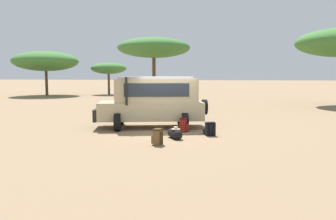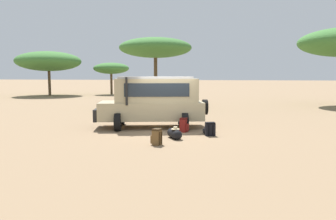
{
  "view_description": "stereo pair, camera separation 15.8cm",
  "coord_description": "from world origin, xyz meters",
  "px_view_note": "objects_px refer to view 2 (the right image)",
  "views": [
    {
      "loc": [
        3.01,
        -14.29,
        2.49
      ],
      "look_at": [
        0.1,
        -0.49,
        1.0
      ],
      "focal_mm": 35.0,
      "sensor_mm": 36.0,
      "label": 1
    },
    {
      "loc": [
        3.16,
        -14.25,
        2.49
      ],
      "look_at": [
        0.1,
        -0.49,
        1.0
      ],
      "focal_mm": 35.0,
      "sensor_mm": 36.0,
      "label": 2
    }
  ],
  "objects_px": {
    "backpack_beside_front_wheel": "(210,129)",
    "acacia_tree_centre_back": "(155,48)",
    "safari_vehicle": "(154,101)",
    "acacia_tree_left_mid": "(111,68)",
    "backpack_near_rear_wheel": "(184,125)",
    "acacia_tree_far_left": "(49,61)",
    "duffel_bag_low_black_case": "(175,134)",
    "backpack_cluster_center": "(157,137)",
    "duffel_bag_soft_canvas": "(209,130)"
  },
  "relations": [
    {
      "from": "duffel_bag_low_black_case",
      "to": "backpack_cluster_center",
      "type": "bearing_deg",
      "value": -105.79
    },
    {
      "from": "backpack_beside_front_wheel",
      "to": "acacia_tree_far_left",
      "type": "xyz_separation_m",
      "value": [
        -22.05,
        23.15,
        3.95
      ]
    },
    {
      "from": "backpack_beside_front_wheel",
      "to": "acacia_tree_centre_back",
      "type": "height_order",
      "value": "acacia_tree_centre_back"
    },
    {
      "from": "duffel_bag_low_black_case",
      "to": "acacia_tree_far_left",
      "type": "bearing_deg",
      "value": 130.77
    },
    {
      "from": "acacia_tree_left_mid",
      "to": "acacia_tree_far_left",
      "type": "bearing_deg",
      "value": -149.89
    },
    {
      "from": "backpack_cluster_center",
      "to": "acacia_tree_far_left",
      "type": "distance_m",
      "value": 32.77
    },
    {
      "from": "backpack_near_rear_wheel",
      "to": "acacia_tree_centre_back",
      "type": "relative_size",
      "value": 0.11
    },
    {
      "from": "backpack_cluster_center",
      "to": "duffel_bag_soft_canvas",
      "type": "distance_m",
      "value": 3.22
    },
    {
      "from": "backpack_cluster_center",
      "to": "acacia_tree_left_mid",
      "type": "distance_m",
      "value": 32.44
    },
    {
      "from": "backpack_beside_front_wheel",
      "to": "backpack_near_rear_wheel",
      "type": "height_order",
      "value": "backpack_near_rear_wheel"
    },
    {
      "from": "safari_vehicle",
      "to": "acacia_tree_far_left",
      "type": "bearing_deg",
      "value": 131.73
    },
    {
      "from": "acacia_tree_far_left",
      "to": "backpack_cluster_center",
      "type": "bearing_deg",
      "value": -51.28
    },
    {
      "from": "safari_vehicle",
      "to": "acacia_tree_far_left",
      "type": "distance_m",
      "value": 28.99
    },
    {
      "from": "acacia_tree_far_left",
      "to": "acacia_tree_left_mid",
      "type": "xyz_separation_m",
      "value": [
        6.64,
        3.85,
        -0.82
      ]
    },
    {
      "from": "backpack_cluster_center",
      "to": "acacia_tree_left_mid",
      "type": "relative_size",
      "value": 0.13
    },
    {
      "from": "backpack_beside_front_wheel",
      "to": "acacia_tree_left_mid",
      "type": "height_order",
      "value": "acacia_tree_left_mid"
    },
    {
      "from": "safari_vehicle",
      "to": "duffel_bag_soft_canvas",
      "type": "distance_m",
      "value": 3.17
    },
    {
      "from": "backpack_cluster_center",
      "to": "duffel_bag_soft_canvas",
      "type": "xyz_separation_m",
      "value": [
        1.6,
        2.79,
        -0.13
      ]
    },
    {
      "from": "safari_vehicle",
      "to": "acacia_tree_left_mid",
      "type": "bearing_deg",
      "value": 116.34
    },
    {
      "from": "backpack_beside_front_wheel",
      "to": "acacia_tree_left_mid",
      "type": "relative_size",
      "value": 0.12
    },
    {
      "from": "backpack_beside_front_wheel",
      "to": "duffel_bag_soft_canvas",
      "type": "distance_m",
      "value": 0.58
    },
    {
      "from": "safari_vehicle",
      "to": "backpack_near_rear_wheel",
      "type": "relative_size",
      "value": 8.69
    },
    {
      "from": "safari_vehicle",
      "to": "backpack_cluster_center",
      "type": "relative_size",
      "value": 9.17
    },
    {
      "from": "acacia_tree_far_left",
      "to": "acacia_tree_left_mid",
      "type": "relative_size",
      "value": 1.7
    },
    {
      "from": "acacia_tree_far_left",
      "to": "duffel_bag_low_black_case",
      "type": "bearing_deg",
      "value": -49.23
    },
    {
      "from": "backpack_beside_front_wheel",
      "to": "acacia_tree_far_left",
      "type": "relative_size",
      "value": 0.07
    },
    {
      "from": "duffel_bag_low_black_case",
      "to": "backpack_beside_front_wheel",
      "type": "bearing_deg",
      "value": 33.97
    },
    {
      "from": "acacia_tree_far_left",
      "to": "acacia_tree_left_mid",
      "type": "distance_m",
      "value": 7.72
    },
    {
      "from": "backpack_cluster_center",
      "to": "duffel_bag_soft_canvas",
      "type": "relative_size",
      "value": 0.65
    },
    {
      "from": "backpack_near_rear_wheel",
      "to": "acacia_tree_left_mid",
      "type": "relative_size",
      "value": 0.13
    },
    {
      "from": "backpack_near_rear_wheel",
      "to": "acacia_tree_left_mid",
      "type": "xyz_separation_m",
      "value": [
        -14.2,
        26.33,
        3.09
      ]
    },
    {
      "from": "backpack_cluster_center",
      "to": "acacia_tree_centre_back",
      "type": "xyz_separation_m",
      "value": [
        -3.51,
        13.23,
        4.28
      ]
    },
    {
      "from": "duffel_bag_low_black_case",
      "to": "duffel_bag_soft_canvas",
      "type": "bearing_deg",
      "value": 49.76
    },
    {
      "from": "backpack_cluster_center",
      "to": "duffel_bag_low_black_case",
      "type": "bearing_deg",
      "value": 74.21
    },
    {
      "from": "duffel_bag_soft_canvas",
      "to": "acacia_tree_centre_back",
      "type": "distance_m",
      "value": 12.44
    },
    {
      "from": "acacia_tree_left_mid",
      "to": "acacia_tree_centre_back",
      "type": "bearing_deg",
      "value": -57.47
    },
    {
      "from": "duffel_bag_soft_canvas",
      "to": "acacia_tree_centre_back",
      "type": "xyz_separation_m",
      "value": [
        -5.11,
        10.44,
        4.41
      ]
    },
    {
      "from": "safari_vehicle",
      "to": "acacia_tree_centre_back",
      "type": "relative_size",
      "value": 0.97
    },
    {
      "from": "duffel_bag_low_black_case",
      "to": "acacia_tree_left_mid",
      "type": "bearing_deg",
      "value": 116.81
    },
    {
      "from": "backpack_cluster_center",
      "to": "backpack_near_rear_wheel",
      "type": "bearing_deg",
      "value": 80.43
    },
    {
      "from": "backpack_near_rear_wheel",
      "to": "acacia_tree_far_left",
      "type": "bearing_deg",
      "value": 132.83
    },
    {
      "from": "backpack_beside_front_wheel",
      "to": "acacia_tree_far_left",
      "type": "bearing_deg",
      "value": 133.61
    },
    {
      "from": "backpack_near_rear_wheel",
      "to": "duffel_bag_low_black_case",
      "type": "relative_size",
      "value": 0.71
    },
    {
      "from": "safari_vehicle",
      "to": "backpack_cluster_center",
      "type": "height_order",
      "value": "safari_vehicle"
    },
    {
      "from": "duffel_bag_low_black_case",
      "to": "acacia_tree_far_left",
      "type": "distance_m",
      "value": 32.0
    },
    {
      "from": "safari_vehicle",
      "to": "duffel_bag_soft_canvas",
      "type": "xyz_separation_m",
      "value": [
        2.76,
        -1.07,
        -1.14
      ]
    },
    {
      "from": "backpack_near_rear_wheel",
      "to": "acacia_tree_far_left",
      "type": "distance_m",
      "value": 30.9
    },
    {
      "from": "acacia_tree_centre_back",
      "to": "duffel_bag_soft_canvas",
      "type": "bearing_deg",
      "value": -63.91
    },
    {
      "from": "duffel_bag_low_black_case",
      "to": "acacia_tree_centre_back",
      "type": "height_order",
      "value": "acacia_tree_centre_back"
    },
    {
      "from": "safari_vehicle",
      "to": "duffel_bag_low_black_case",
      "type": "height_order",
      "value": "safari_vehicle"
    }
  ]
}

